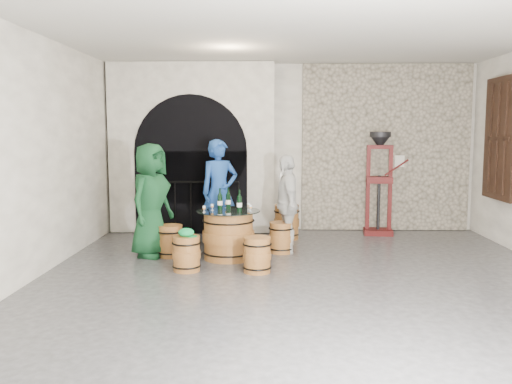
{
  "coord_description": "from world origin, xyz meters",
  "views": [
    {
      "loc": [
        -0.46,
        -6.55,
        1.92
      ],
      "look_at": [
        -0.63,
        1.18,
        1.05
      ],
      "focal_mm": 38.0,
      "sensor_mm": 36.0,
      "label": 1
    }
  ],
  "objects_px": {
    "barrel_stool_near_left": "(186,254)",
    "person_green": "(151,200)",
    "barrel_stool_near_right": "(257,255)",
    "person_blue": "(219,192)",
    "barrel_stool_right": "(281,238)",
    "corking_press": "(379,175)",
    "side_barrel": "(287,222)",
    "barrel_stool_left": "(170,241)",
    "person_white": "(287,204)",
    "barrel_table": "(228,235)",
    "wine_bottle_center": "(239,203)",
    "wine_bottle_left": "(220,201)",
    "wine_bottle_right": "(228,200)",
    "barrel_stool_far": "(221,232)"
  },
  "relations": [
    {
      "from": "barrel_stool_near_left",
      "to": "person_green",
      "type": "bearing_deg",
      "value": 127.04
    },
    {
      "from": "barrel_stool_near_right",
      "to": "person_blue",
      "type": "bearing_deg",
      "value": 110.03
    },
    {
      "from": "barrel_stool_right",
      "to": "corking_press",
      "type": "bearing_deg",
      "value": 40.25
    },
    {
      "from": "barrel_stool_right",
      "to": "side_barrel",
      "type": "bearing_deg",
      "value": 83.56
    },
    {
      "from": "side_barrel",
      "to": "barrel_stool_left",
      "type": "bearing_deg",
      "value": -142.11
    },
    {
      "from": "barrel_stool_right",
      "to": "person_white",
      "type": "distance_m",
      "value": 0.55
    },
    {
      "from": "side_barrel",
      "to": "corking_press",
      "type": "xyz_separation_m",
      "value": [
        1.72,
        0.45,
        0.8
      ]
    },
    {
      "from": "barrel_table",
      "to": "side_barrel",
      "type": "bearing_deg",
      "value": 58.81
    },
    {
      "from": "barrel_stool_near_left",
      "to": "wine_bottle_center",
      "type": "height_order",
      "value": "wine_bottle_center"
    },
    {
      "from": "wine_bottle_left",
      "to": "person_white",
      "type": "bearing_deg",
      "value": 20.35
    },
    {
      "from": "wine_bottle_left",
      "to": "side_barrel",
      "type": "height_order",
      "value": "wine_bottle_left"
    },
    {
      "from": "barrel_stool_right",
      "to": "corking_press",
      "type": "xyz_separation_m",
      "value": [
        1.85,
        1.57,
        0.87
      ]
    },
    {
      "from": "barrel_stool_left",
      "to": "wine_bottle_right",
      "type": "xyz_separation_m",
      "value": [
        0.89,
        0.09,
        0.63
      ]
    },
    {
      "from": "wine_bottle_center",
      "to": "side_barrel",
      "type": "xyz_separation_m",
      "value": [
        0.76,
        1.65,
        -0.56
      ]
    },
    {
      "from": "barrel_stool_right",
      "to": "barrel_stool_near_right",
      "type": "distance_m",
      "value": 1.26
    },
    {
      "from": "wine_bottle_center",
      "to": "wine_bottle_right",
      "type": "relative_size",
      "value": 1.0
    },
    {
      "from": "barrel_stool_right",
      "to": "barrel_stool_near_right",
      "type": "relative_size",
      "value": 1.0
    },
    {
      "from": "barrel_stool_right",
      "to": "person_green",
      "type": "height_order",
      "value": "person_green"
    },
    {
      "from": "barrel_stool_left",
      "to": "barrel_stool_near_left",
      "type": "height_order",
      "value": "same"
    },
    {
      "from": "person_blue",
      "to": "wine_bottle_center",
      "type": "distance_m",
      "value": 1.24
    },
    {
      "from": "barrel_stool_left",
      "to": "barrel_stool_far",
      "type": "xyz_separation_m",
      "value": [
        0.71,
        0.78,
        0.0
      ]
    },
    {
      "from": "barrel_stool_far",
      "to": "wine_bottle_right",
      "type": "xyz_separation_m",
      "value": [
        0.18,
        -0.69,
        0.63
      ]
    },
    {
      "from": "person_green",
      "to": "side_barrel",
      "type": "distance_m",
      "value": 2.6
    },
    {
      "from": "person_green",
      "to": "corking_press",
      "type": "distance_m",
      "value": 4.27
    },
    {
      "from": "barrel_stool_near_right",
      "to": "wine_bottle_center",
      "type": "xyz_separation_m",
      "value": [
        -0.28,
        0.67,
        0.63
      ]
    },
    {
      "from": "barrel_table",
      "to": "barrel_stool_near_left",
      "type": "height_order",
      "value": "barrel_table"
    },
    {
      "from": "barrel_stool_near_left",
      "to": "side_barrel",
      "type": "distance_m",
      "value": 2.7
    },
    {
      "from": "person_green",
      "to": "person_white",
      "type": "xyz_separation_m",
      "value": [
        2.09,
        0.32,
        -0.09
      ]
    },
    {
      "from": "barrel_stool_near_left",
      "to": "wine_bottle_center",
      "type": "relative_size",
      "value": 1.51
    },
    {
      "from": "barrel_stool_right",
      "to": "wine_bottle_right",
      "type": "bearing_deg",
      "value": -164.64
    },
    {
      "from": "person_blue",
      "to": "side_barrel",
      "type": "height_order",
      "value": "person_blue"
    },
    {
      "from": "barrel_stool_left",
      "to": "barrel_stool_right",
      "type": "xyz_separation_m",
      "value": [
        1.71,
        0.31,
        0.0
      ]
    },
    {
      "from": "corking_press",
      "to": "barrel_stool_right",
      "type": "bearing_deg",
      "value": -133.72
    },
    {
      "from": "person_blue",
      "to": "wine_bottle_right",
      "type": "xyz_separation_m",
      "value": [
        0.21,
        -0.87,
        -0.02
      ]
    },
    {
      "from": "barrel_stool_far",
      "to": "person_green",
      "type": "xyz_separation_m",
      "value": [
        -1.01,
        -0.74,
        0.63
      ]
    },
    {
      "from": "barrel_stool_right",
      "to": "wine_bottle_left",
      "type": "relative_size",
      "value": 1.51
    },
    {
      "from": "barrel_stool_far",
      "to": "wine_bottle_left",
      "type": "bearing_deg",
      "value": -85.92
    },
    {
      "from": "person_blue",
      "to": "wine_bottle_left",
      "type": "distance_m",
      "value": 0.98
    },
    {
      "from": "wine_bottle_right",
      "to": "side_barrel",
      "type": "height_order",
      "value": "wine_bottle_right"
    },
    {
      "from": "wine_bottle_center",
      "to": "wine_bottle_right",
      "type": "distance_m",
      "value": 0.36
    },
    {
      "from": "person_blue",
      "to": "corking_press",
      "type": "height_order",
      "value": "corking_press"
    },
    {
      "from": "side_barrel",
      "to": "person_white",
      "type": "bearing_deg",
      "value": -92.1
    },
    {
      "from": "wine_bottle_left",
      "to": "person_blue",
      "type": "bearing_deg",
      "value": 95.53
    },
    {
      "from": "person_white",
      "to": "wine_bottle_center",
      "type": "bearing_deg",
      "value": -58.48
    },
    {
      "from": "person_blue",
      "to": "side_barrel",
      "type": "relative_size",
      "value": 2.9
    },
    {
      "from": "barrel_table",
      "to": "person_blue",
      "type": "relative_size",
      "value": 0.53
    },
    {
      "from": "barrel_stool_near_left",
      "to": "side_barrel",
      "type": "relative_size",
      "value": 0.79
    },
    {
      "from": "barrel_stool_right",
      "to": "person_blue",
      "type": "height_order",
      "value": "person_blue"
    },
    {
      "from": "barrel_stool_left",
      "to": "barrel_table",
      "type": "bearing_deg",
      "value": -7.02
    },
    {
      "from": "barrel_stool_right",
      "to": "side_barrel",
      "type": "relative_size",
      "value": 0.79
    }
  ]
}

